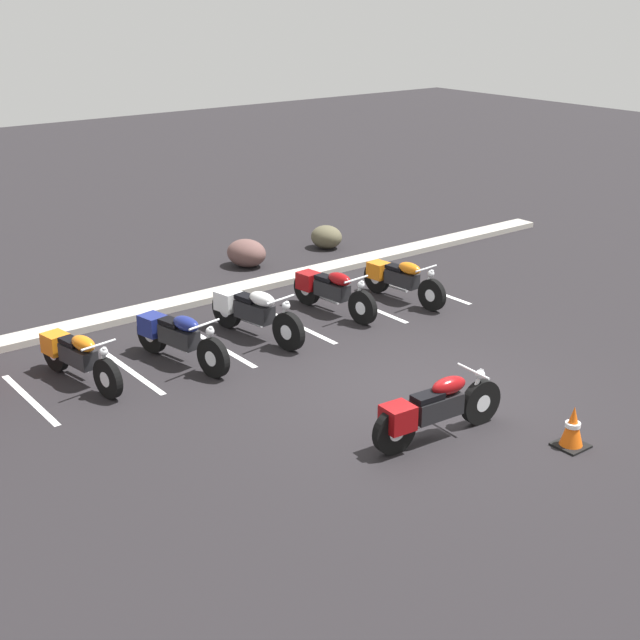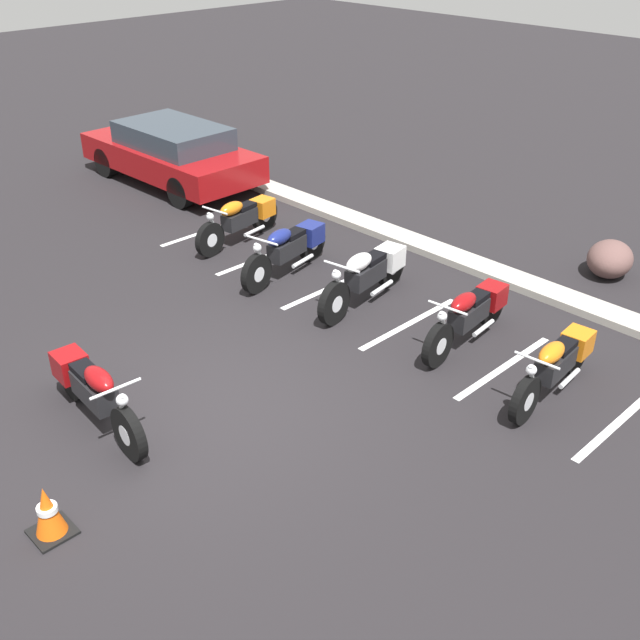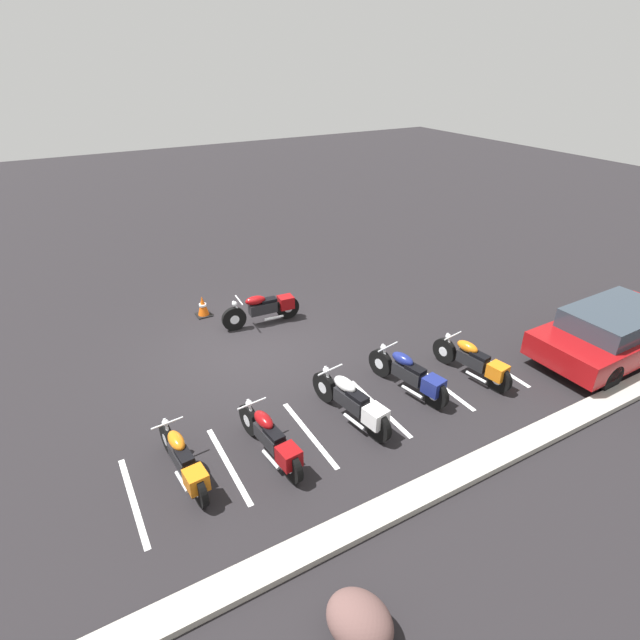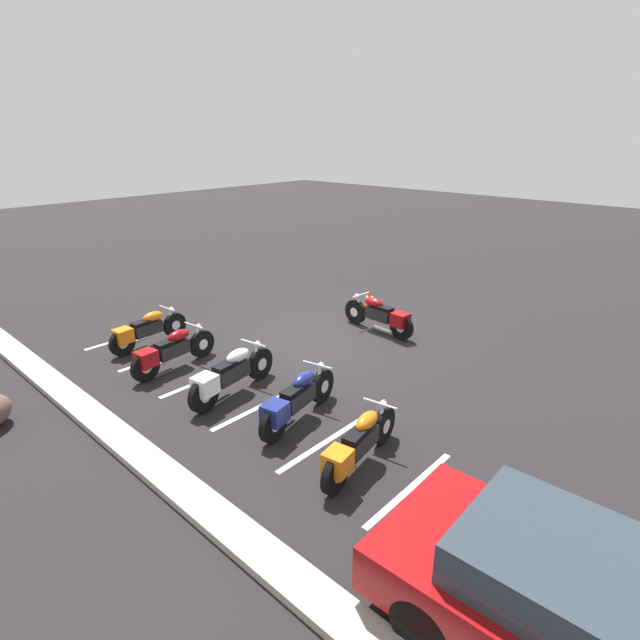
% 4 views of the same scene
% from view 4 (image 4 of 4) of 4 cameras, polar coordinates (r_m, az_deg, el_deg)
% --- Properties ---
extents(ground, '(60.00, 60.00, 0.00)m').
position_cam_4_polar(ground, '(12.25, 0.75, -1.86)').
color(ground, black).
extents(motorcycle_maroon_featured, '(2.14, 0.60, 0.84)m').
position_cam_4_polar(motorcycle_maroon_featured, '(12.43, 6.99, 0.54)').
color(motorcycle_maroon_featured, black).
rests_on(motorcycle_maroon_featured, ground).
extents(parked_bike_0, '(0.67, 2.04, 0.81)m').
position_cam_4_polar(parked_bike_0, '(7.53, 4.37, -13.96)').
color(parked_bike_0, black).
rests_on(parked_bike_0, ground).
extents(parked_bike_1, '(0.74, 2.12, 0.84)m').
position_cam_4_polar(parked_bike_1, '(8.58, -2.79, -9.08)').
color(parked_bike_1, black).
rests_on(parked_bike_1, ground).
extents(parked_bike_2, '(0.72, 2.19, 0.87)m').
position_cam_4_polar(parked_bike_2, '(9.52, -10.35, -6.13)').
color(parked_bike_2, black).
rests_on(parked_bike_2, ground).
extents(parked_bike_3, '(0.61, 2.08, 0.82)m').
position_cam_4_polar(parked_bike_3, '(10.84, -16.75, -3.41)').
color(parked_bike_3, black).
rests_on(parked_bike_3, ground).
extents(parked_bike_4, '(0.57, 2.02, 0.79)m').
position_cam_4_polar(parked_bike_4, '(12.18, -19.36, -1.09)').
color(parked_bike_4, black).
rests_on(parked_bike_4, ground).
extents(car_red, '(4.34, 1.90, 1.29)m').
position_cam_4_polar(car_red, '(5.67, 30.03, -28.00)').
color(car_red, black).
rests_on(car_red, ground).
extents(concrete_curb, '(18.00, 0.50, 0.12)m').
position_cam_4_polar(concrete_curb, '(9.31, -23.35, -11.11)').
color(concrete_curb, '#A8A399').
rests_on(concrete_curb, ground).
extents(traffic_cone, '(0.40, 0.40, 0.58)m').
position_cam_4_polar(traffic_cone, '(14.17, 5.64, 2.38)').
color(traffic_cone, black).
rests_on(traffic_cone, ground).
extents(stall_line_0, '(0.10, 2.10, 0.00)m').
position_cam_4_polar(stall_line_0, '(7.52, 10.29, -18.38)').
color(stall_line_0, white).
rests_on(stall_line_0, ground).
extents(stall_line_1, '(0.10, 2.10, 0.00)m').
position_cam_4_polar(stall_line_1, '(8.30, 0.55, -13.81)').
color(stall_line_1, white).
rests_on(stall_line_1, ground).
extents(stall_line_2, '(0.10, 2.10, 0.00)m').
position_cam_4_polar(stall_line_2, '(9.29, -7.02, -9.85)').
color(stall_line_2, white).
rests_on(stall_line_2, ground).
extents(stall_line_3, '(0.10, 2.10, 0.00)m').
position_cam_4_polar(stall_line_3, '(10.45, -12.90, -6.59)').
color(stall_line_3, white).
rests_on(stall_line_3, ground).
extents(stall_line_4, '(0.10, 2.10, 0.00)m').
position_cam_4_polar(stall_line_4, '(11.72, -17.49, -3.96)').
color(stall_line_4, white).
rests_on(stall_line_4, ground).
extents(stall_line_5, '(0.10, 2.10, 0.00)m').
position_cam_4_polar(stall_line_5, '(13.07, -21.14, -1.83)').
color(stall_line_5, white).
rests_on(stall_line_5, ground).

